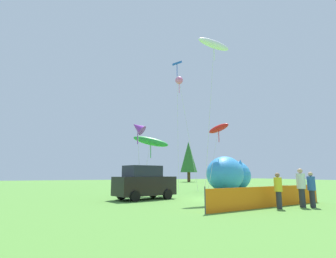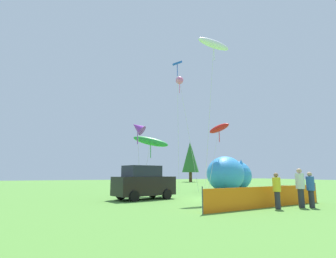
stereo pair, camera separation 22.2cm
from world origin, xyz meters
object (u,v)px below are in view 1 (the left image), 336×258
kite_white_ghost (214,45)px  kite_pink_octopus (179,81)px  parked_car (144,183)px  kite_green_fish (151,142)px  inflatable_cat (229,175)px  spectator_in_blue_shirt (301,186)px  kite_purple_delta (138,128)px  spectator_in_red_shirt (278,189)px  kite_blue_box (177,66)px  folding_chair (286,192)px  spectator_in_black_shirt (312,188)px  kite_red_lizard (219,129)px

kite_white_ghost → kite_pink_octopus: kite_white_ghost is taller
parked_car → kite_green_fish: size_ratio=0.88×
inflatable_cat → kite_green_fish: kite_green_fish is taller
spectator_in_blue_shirt → kite_purple_delta: (-5.32, 9.73, 4.10)m
spectator_in_red_shirt → kite_blue_box: 15.84m
spectator_in_red_shirt → folding_chair: bearing=38.1°
kite_pink_octopus → kite_blue_box: size_ratio=0.90×
kite_purple_delta → kite_blue_box: bearing=24.1°
kite_blue_box → inflatable_cat: bearing=-5.1°
parked_car → spectator_in_blue_shirt: 9.05m
parked_car → inflatable_cat: 10.83m
inflatable_cat → spectator_in_red_shirt: inflatable_cat is taller
kite_purple_delta → spectator_in_black_shirt: bearing=-59.9°
kite_white_ghost → inflatable_cat: bearing=46.0°
kite_red_lizard → kite_pink_octopus: 6.04m
spectator_in_red_shirt → kite_blue_box: size_ratio=0.13×
folding_chair → kite_red_lizard: 9.19m
folding_chair → kite_red_lizard: bearing=34.7°
kite_green_fish → kite_red_lizard: bearing=4.9°
folding_chair → kite_blue_box: (-3.36, 8.56, 11.15)m
parked_car → folding_chair: (8.13, -3.89, -0.54)m
kite_purple_delta → folding_chair: bearing=-40.4°
parked_car → kite_purple_delta: bearing=68.6°
parked_car → kite_blue_box: size_ratio=0.34×
parked_car → kite_red_lizard: kite_red_lizard is taller
inflatable_cat → kite_blue_box: bearing=142.2°
parked_car → kite_pink_octopus: (5.44, 5.55, 9.55)m
folding_chair → kite_green_fish: size_ratio=0.18×
kite_red_lizard → kite_pink_octopus: (-3.10, 1.93, 4.81)m
folding_chair → spectator_in_black_shirt: spectator_in_black_shirt is taller
spectator_in_red_shirt → kite_white_ghost: 12.41m
kite_red_lizard → kite_blue_box: size_ratio=0.52×
folding_chair → kite_green_fish: (-6.56, 6.91, 3.64)m
spectator_in_red_shirt → kite_pink_octopus: size_ratio=0.15×
folding_chair → kite_green_fish: kite_green_fish is taller
inflatable_cat → kite_red_lizard: (-1.43, -0.58, 4.30)m
spectator_in_red_shirt → kite_green_fish: size_ratio=0.35×
parked_car → kite_green_fish: (1.57, 3.02, 3.10)m
parked_car → spectator_in_black_shirt: parked_car is taller
spectator_in_blue_shirt → kite_white_ghost: kite_white_ghost is taller
kite_green_fish → kite_blue_box: size_ratio=0.39×
parked_car → kite_red_lizard: (8.54, 3.63, 4.74)m
spectator_in_red_shirt → kite_green_fish: (-2.65, 9.98, 3.23)m
inflatable_cat → spectator_in_blue_shirt: (-4.27, -11.24, -0.46)m
kite_pink_octopus → kite_purple_delta: 7.98m
spectator_in_black_shirt → kite_green_fish: (-4.57, 10.27, 3.21)m
spectator_in_black_shirt → kite_red_lizard: kite_red_lizard is taller
kite_pink_octopus → kite_green_fish: bearing=-146.9°
kite_white_ghost → kite_pink_octopus: bearing=89.1°
spectator_in_red_shirt → kite_pink_octopus: kite_pink_octopus is taller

